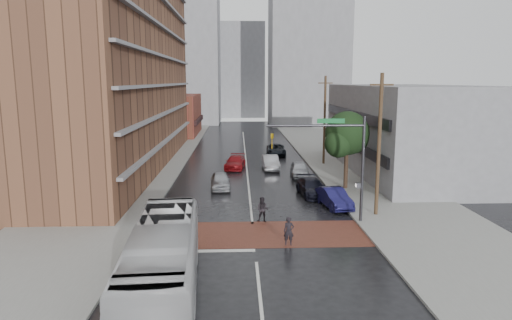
{
  "coord_description": "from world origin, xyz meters",
  "views": [
    {
      "loc": [
        -0.93,
        -26.79,
        9.49
      ],
      "look_at": [
        0.43,
        7.42,
        3.5
      ],
      "focal_mm": 32.0,
      "sensor_mm": 36.0,
      "label": 1
    }
  ],
  "objects": [
    {
      "name": "distant_tower_center",
      "position": [
        0.0,
        95.0,
        12.0
      ],
      "size": [
        12.0,
        10.0,
        24.0
      ],
      "primitive_type": "cube",
      "color": "gray",
      "rests_on": "ground"
    },
    {
      "name": "pedestrian_b",
      "position": [
        0.71,
        3.0,
        0.86
      ],
      "size": [
        0.99,
        0.87,
        1.71
      ],
      "primitive_type": "imported",
      "rotation": [
        0.0,
        0.0,
        -0.3
      ],
      "color": "black",
      "rests_on": "ground"
    },
    {
      "name": "distant_tower_west",
      "position": [
        -14.0,
        78.0,
        16.0
      ],
      "size": [
        18.0,
        16.0,
        32.0
      ],
      "primitive_type": "cube",
      "color": "gray",
      "rests_on": "ground"
    },
    {
      "name": "apartment_block",
      "position": [
        -14.0,
        24.0,
        14.0
      ],
      "size": [
        10.0,
        44.0,
        28.0
      ],
      "primitive_type": "cube",
      "color": "brown",
      "rests_on": "ground"
    },
    {
      "name": "signal_mast",
      "position": [
        5.85,
        2.5,
        4.73
      ],
      "size": [
        6.5,
        0.3,
        7.2
      ],
      "color": "#2D2D33",
      "rests_on": "ground"
    },
    {
      "name": "car_parked_near",
      "position": [
        6.3,
        6.41,
        0.73
      ],
      "size": [
        2.3,
        4.64,
        1.46
      ],
      "primitive_type": "imported",
      "rotation": [
        0.0,
        0.0,
        0.18
      ],
      "color": "#151446",
      "rests_on": "ground"
    },
    {
      "name": "car_travel_a",
      "position": [
        -2.52,
        12.8,
        0.72
      ],
      "size": [
        1.95,
        4.34,
        1.45
      ],
      "primitive_type": "imported",
      "rotation": [
        0.0,
        0.0,
        0.06
      ],
      "color": "#A5A6AC",
      "rests_on": "ground"
    },
    {
      "name": "pedestrian_a",
      "position": [
        1.99,
        -1.5,
        0.84
      ],
      "size": [
        0.63,
        0.42,
        1.68
      ],
      "primitive_type": "imported",
      "rotation": [
        0.0,
        0.0,
        -0.03
      ],
      "color": "black",
      "rests_on": "ground"
    },
    {
      "name": "car_travel_c",
      "position": [
        -1.25,
        22.11,
        0.69
      ],
      "size": [
        2.56,
        4.98,
        1.38
      ],
      "primitive_type": "imported",
      "rotation": [
        0.0,
        0.0,
        -0.13
      ],
      "color": "maroon",
      "rests_on": "ground"
    },
    {
      "name": "car_travel_b",
      "position": [
        2.55,
        21.4,
        0.77
      ],
      "size": [
        1.8,
        4.72,
        1.54
      ],
      "primitive_type": "imported",
      "rotation": [
        0.0,
        0.0,
        0.04
      ],
      "color": "#AAABB2",
      "rests_on": "ground"
    },
    {
      "name": "car_parked_far",
      "position": [
        5.2,
        17.7,
        0.75
      ],
      "size": [
        2.03,
        4.49,
        1.49
      ],
      "primitive_type": "imported",
      "rotation": [
        0.0,
        0.0,
        -0.06
      ],
      "color": "#AAACB2",
      "rests_on": "ground"
    },
    {
      "name": "distant_tower_east",
      "position": [
        14.0,
        72.0,
        18.0
      ],
      "size": [
        16.0,
        14.0,
        36.0
      ],
      "primitive_type": "cube",
      "color": "gray",
      "rests_on": "ground"
    },
    {
      "name": "sidewalk_west",
      "position": [
        -11.5,
        25.0,
        0.07
      ],
      "size": [
        9.0,
        90.0,
        0.15
      ],
      "primitive_type": "cube",
      "color": "gray",
      "rests_on": "ground"
    },
    {
      "name": "crosswalk",
      "position": [
        0.0,
        0.5,
        0.01
      ],
      "size": [
        14.0,
        5.0,
        0.02
      ],
      "primitive_type": "cube",
      "color": "brown",
      "rests_on": "ground"
    },
    {
      "name": "street_tree",
      "position": [
        8.52,
        12.03,
        4.73
      ],
      "size": [
        4.2,
        4.1,
        6.9
      ],
      "color": "#332319",
      "rests_on": "ground"
    },
    {
      "name": "building_east",
      "position": [
        16.5,
        20.0,
        4.5
      ],
      "size": [
        11.0,
        26.0,
        9.0
      ],
      "primitive_type": "cube",
      "color": "gray",
      "rests_on": "ground"
    },
    {
      "name": "storefront_west",
      "position": [
        -12.0,
        54.0,
        3.5
      ],
      "size": [
        8.0,
        16.0,
        7.0
      ],
      "primitive_type": "cube",
      "color": "brown",
      "rests_on": "ground"
    },
    {
      "name": "transit_bus",
      "position": [
        -4.23,
        -7.86,
        1.67
      ],
      "size": [
        3.63,
        12.12,
        3.33
      ],
      "primitive_type": "imported",
      "rotation": [
        0.0,
        0.0,
        0.07
      ],
      "color": "#BABABC",
      "rests_on": "ground"
    },
    {
      "name": "car_parked_mid",
      "position": [
        5.2,
        10.0,
        0.7
      ],
      "size": [
        2.41,
        4.98,
        1.4
      ],
      "primitive_type": "imported",
      "rotation": [
        0.0,
        0.0,
        0.1
      ],
      "color": "black",
      "rests_on": "ground"
    },
    {
      "name": "sidewalk_east",
      "position": [
        11.5,
        25.0,
        0.07
      ],
      "size": [
        9.0,
        90.0,
        0.15
      ],
      "primitive_type": "cube",
      "color": "gray",
      "rests_on": "ground"
    },
    {
      "name": "utility_pole_near",
      "position": [
        8.8,
        4.0,
        5.14
      ],
      "size": [
        1.6,
        0.26,
        10.0
      ],
      "color": "#473321",
      "rests_on": "ground"
    },
    {
      "name": "ground",
      "position": [
        0.0,
        0.0,
        0.0
      ],
      "size": [
        160.0,
        160.0,
        0.0
      ],
      "primitive_type": "plane",
      "color": "black",
      "rests_on": "ground"
    },
    {
      "name": "suv_travel",
      "position": [
        3.95,
        30.95,
        0.71
      ],
      "size": [
        2.53,
        5.18,
        1.42
      ],
      "primitive_type": "imported",
      "rotation": [
        0.0,
        0.0,
        -0.03
      ],
      "color": "black",
      "rests_on": "ground"
    },
    {
      "name": "utility_pole_far",
      "position": [
        8.8,
        24.0,
        5.14
      ],
      "size": [
        1.6,
        0.26,
        10.0
      ],
      "color": "#473321",
      "rests_on": "ground"
    }
  ]
}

